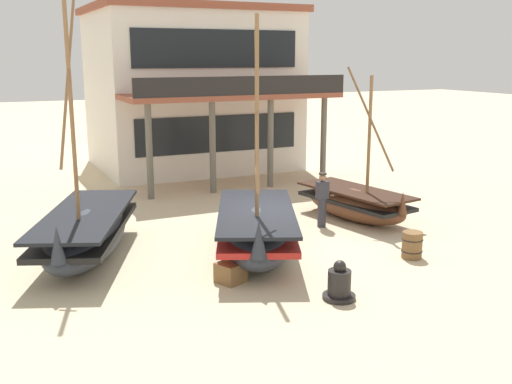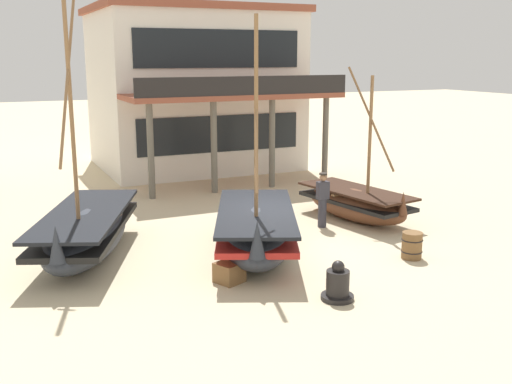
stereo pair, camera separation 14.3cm
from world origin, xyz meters
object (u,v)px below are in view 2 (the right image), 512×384
at_px(fishing_boat_near_left, 356,203).
at_px(fisherman_by_hull, 323,200).
at_px(wooden_barrel, 412,245).
at_px(fishing_boat_far_right, 256,230).
at_px(fishing_boat_centre_large, 86,232).
at_px(cargo_crate, 229,272).
at_px(capstan_winch, 338,285).
at_px(harbor_building_main, 194,88).

distance_m(fishing_boat_near_left, fisherman_by_hull, 1.44).
height_order(fishing_boat_near_left, wooden_barrel, fishing_boat_near_left).
xyz_separation_m(fishing_boat_far_right, fisherman_by_hull, (2.97, 1.60, 0.15)).
distance_m(fishing_boat_centre_large, cargo_crate, 4.24).
distance_m(fishing_boat_far_right, cargo_crate, 2.05).
relative_size(fishing_boat_centre_large, capstan_winch, 8.08).
relative_size(fishing_boat_centre_large, harbor_building_main, 0.71).
distance_m(fishing_boat_centre_large, fisherman_by_hull, 7.01).
distance_m(wooden_barrel, cargo_crate, 4.94).
xyz_separation_m(capstan_winch, wooden_barrel, (3.19, 1.48, 0.02)).
bearing_deg(cargo_crate, fishing_boat_near_left, 30.15).
height_order(fishing_boat_centre_large, cargo_crate, fishing_boat_centre_large).
distance_m(fishing_boat_near_left, capstan_winch, 6.59).
xyz_separation_m(fishing_boat_centre_large, harbor_building_main, (6.94, 11.48, 2.98)).
relative_size(fishing_boat_far_right, wooden_barrel, 8.69).
bearing_deg(fishing_boat_near_left, harbor_building_main, 97.31).
distance_m(fishing_boat_near_left, fishing_boat_centre_large, 8.41).
bearing_deg(cargo_crate, wooden_barrel, -4.96).
relative_size(fisherman_by_hull, wooden_barrel, 2.41).
bearing_deg(fishing_boat_centre_large, capstan_winch, -49.47).
height_order(wooden_barrel, harbor_building_main, harbor_building_main).
xyz_separation_m(fisherman_by_hull, harbor_building_main, (-0.07, 11.65, 2.82)).
bearing_deg(fishing_boat_far_right, capstan_winch, -83.64).
height_order(fishing_boat_near_left, harbor_building_main, harbor_building_main).
bearing_deg(wooden_barrel, fishing_boat_near_left, 77.90).
bearing_deg(capstan_winch, fishing_boat_far_right, 96.36).
bearing_deg(fishing_boat_near_left, fishing_boat_centre_large, -179.50).
xyz_separation_m(fishing_boat_centre_large, capstan_winch, (4.41, -5.16, -0.34)).
height_order(fishing_boat_far_right, fisherman_by_hull, fishing_boat_far_right).
bearing_deg(capstan_winch, harbor_building_main, 81.36).
bearing_deg(wooden_barrel, harbor_building_main, 92.49).
height_order(fishing_boat_near_left, fishing_boat_centre_large, fishing_boat_centre_large).
height_order(fishing_boat_centre_large, fisherman_by_hull, fishing_boat_centre_large).
relative_size(fishing_boat_near_left, wooden_barrel, 6.86).
relative_size(fishing_boat_near_left, harbor_building_main, 0.48).
xyz_separation_m(fisherman_by_hull, wooden_barrel, (0.59, -3.50, -0.48)).
bearing_deg(fishing_boat_near_left, fisherman_by_hull, -169.91).
bearing_deg(fishing_boat_far_right, harbor_building_main, 77.64).
relative_size(fishing_boat_far_right, harbor_building_main, 0.61).
bearing_deg(harbor_building_main, cargo_crate, -106.14).
height_order(fishing_boat_near_left, fisherman_by_hull, fishing_boat_near_left).
bearing_deg(wooden_barrel, fishing_boat_far_right, 151.95).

